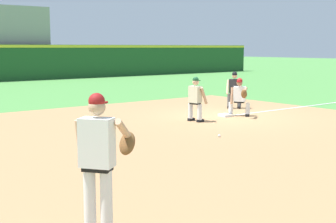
# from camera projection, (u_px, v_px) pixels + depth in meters

# --- Properties ---
(ground_plane) EXTENTS (160.00, 160.00, 0.00)m
(ground_plane) POSITION_uv_depth(u_px,v_px,m) (225.00, 117.00, 16.33)
(ground_plane) COLOR #47843D
(infield_dirt_patch) EXTENTS (18.00, 18.00, 0.01)m
(infield_dirt_patch) POSITION_uv_depth(u_px,v_px,m) (192.00, 149.00, 11.07)
(infield_dirt_patch) COLOR #9E754C
(infield_dirt_patch) RESTS_ON ground
(foul_line_stripe) EXTENTS (13.00, 0.10, 0.00)m
(foul_line_stripe) POSITION_uv_depth(u_px,v_px,m) (333.00, 103.00, 20.25)
(foul_line_stripe) COLOR white
(foul_line_stripe) RESTS_ON ground
(first_base_bag) EXTENTS (0.38, 0.38, 0.09)m
(first_base_bag) POSITION_uv_depth(u_px,v_px,m) (225.00, 115.00, 16.32)
(first_base_bag) COLOR white
(first_base_bag) RESTS_ON ground
(baseball) EXTENTS (0.07, 0.07, 0.07)m
(baseball) POSITION_uv_depth(u_px,v_px,m) (219.00, 136.00, 12.60)
(baseball) COLOR white
(baseball) RESTS_ON ground
(pitcher) EXTENTS (0.85, 0.57, 1.86)m
(pitcher) POSITION_uv_depth(u_px,v_px,m) (100.00, 158.00, 5.70)
(pitcher) COLOR black
(pitcher) RESTS_ON ground
(first_baseman) EXTENTS (0.80, 1.05, 1.34)m
(first_baseman) POSITION_uv_depth(u_px,v_px,m) (240.00, 96.00, 16.29)
(first_baseman) COLOR black
(first_baseman) RESTS_ON ground
(baserunner) EXTENTS (0.49, 0.63, 1.46)m
(baserunner) POSITION_uv_depth(u_px,v_px,m) (195.00, 97.00, 15.13)
(baserunner) COLOR black
(baserunner) RESTS_ON ground
(umpire) EXTENTS (0.65, 0.68, 1.46)m
(umpire) POSITION_uv_depth(u_px,v_px,m) (234.00, 88.00, 18.42)
(umpire) COLOR black
(umpire) RESTS_ON ground
(outfield_wall) EXTENTS (48.00, 0.54, 2.60)m
(outfield_wall) POSITION_uv_depth(u_px,v_px,m) (8.00, 62.00, 33.40)
(outfield_wall) COLOR #1E4C23
(outfield_wall) RESTS_ON ground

